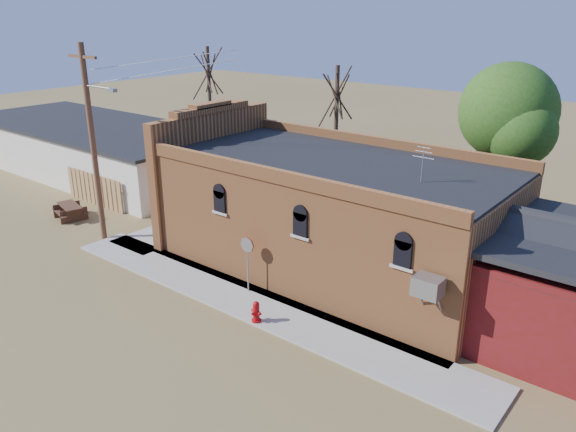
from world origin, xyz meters
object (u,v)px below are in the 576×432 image
Objects in this scene: brick_bar at (326,213)px; picnic_table at (70,210)px; fire_hydrant at (256,312)px; utility_pole at (93,141)px; stop_sign at (247,250)px; trash_barrel at (203,220)px.

brick_bar is 14.19m from picnic_table.
utility_pole is at bearing -167.53° from fire_hydrant.
utility_pole is at bearing -158.84° from stop_sign.
fire_hydrant is 0.35× the size of stop_sign.
utility_pole is 11.64× the size of fire_hydrant.
fire_hydrant is at bearing -21.38° from stop_sign.
fire_hydrant is 2.66m from stop_sign.
fire_hydrant is 0.37× the size of picnic_table.
brick_bar is 7.35× the size of stop_sign.
utility_pole is 9.49m from stop_sign.
utility_pole reaches higher than brick_bar.
fire_hydrant is at bearing -31.82° from trash_barrel.
picnic_table is (-12.77, 0.22, -1.31)m from stop_sign.
stop_sign is at bearing -28.93° from trash_barrel.
utility_pole is 4.03× the size of stop_sign.
fire_hydrant is 14.62m from picnic_table.
utility_pole is 10.30× the size of trash_barrel.
brick_bar is 7.20m from trash_barrel.
fire_hydrant is (10.75, -1.20, -4.31)m from utility_pole.
stop_sign is 1.08× the size of picnic_table.
stop_sign reaches higher than trash_barrel.
brick_bar reaches higher than stop_sign.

